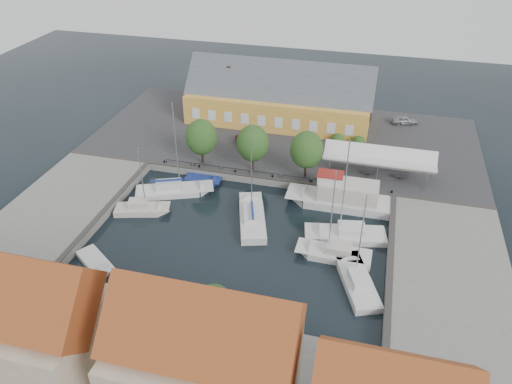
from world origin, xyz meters
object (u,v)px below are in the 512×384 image
(trawler, at_px, (342,198))
(east_boat_b, at_px, (335,255))
(warehouse, at_px, (276,99))
(tent_canopy, at_px, (379,158))
(east_boat_c, at_px, (358,284))
(east_boat_a, at_px, (347,236))
(car_silver, at_px, (405,120))
(west_boat_b, at_px, (141,210))
(launch_sw, at_px, (95,263))
(car_red, at_px, (243,142))
(launch_nw, at_px, (202,181))
(center_sailboat, at_px, (252,219))
(west_boat_a, at_px, (173,191))

(trawler, bearing_deg, east_boat_b, -87.47)
(warehouse, xyz_separation_m, tent_canopy, (16.60, -13.86, -0.74))
(warehouse, height_order, east_boat_c, warehouse)
(east_boat_a, bearing_deg, car_silver, 79.29)
(east_boat_c, xyz_separation_m, west_boat_b, (-26.11, 6.23, 0.00))
(tent_canopy, distance_m, launch_sw, 36.35)
(warehouse, height_order, car_red, warehouse)
(car_red, distance_m, east_boat_b, 25.62)
(car_silver, distance_m, east_boat_c, 37.66)
(tent_canopy, relative_size, launch_nw, 2.81)
(tent_canopy, relative_size, trawler, 1.10)
(car_silver, xyz_separation_m, center_sailboat, (-16.67, -29.80, -1.31))
(center_sailboat, relative_size, east_boat_b, 1.17)
(tent_canopy, height_order, trawler, trawler)
(center_sailboat, xyz_separation_m, west_boat_b, (-13.38, -1.40, -0.10))
(car_red, height_order, west_boat_b, west_boat_b)
(car_silver, xyz_separation_m, east_boat_a, (-5.67, -29.98, -1.41))
(car_silver, distance_m, launch_sw, 51.12)
(tent_canopy, bearing_deg, warehouse, 140.14)
(tent_canopy, xyz_separation_m, west_boat_a, (-24.74, -9.16, -3.41))
(warehouse, distance_m, car_silver, 20.34)
(warehouse, xyz_separation_m, launch_nw, (-5.47, -19.38, -4.34))
(center_sailboat, height_order, east_boat_a, center_sailboat)
(car_red, xyz_separation_m, east_boat_a, (16.72, -16.46, -1.38))
(west_boat_a, bearing_deg, launch_sw, -100.05)
(launch_sw, bearing_deg, warehouse, 74.08)
(east_boat_b, xyz_separation_m, east_boat_c, (2.63, -3.82, -0.00))
(car_silver, bearing_deg, center_sailboat, 135.98)
(warehouse, distance_m, west_boat_a, 24.77)
(trawler, xyz_separation_m, launch_nw, (-18.35, 0.92, -0.93))
(tent_canopy, xyz_separation_m, car_silver, (3.28, 17.21, -2.01))
(warehouse, relative_size, west_boat_b, 3.09)
(car_silver, relative_size, west_boat_b, 0.43)
(tent_canopy, distance_m, car_red, 19.58)
(car_red, relative_size, west_boat_b, 0.42)
(center_sailboat, distance_m, launch_nw, 11.19)
(east_boat_a, bearing_deg, launch_nw, 159.79)
(tent_canopy, height_order, launch_nw, tent_canopy)
(tent_canopy, bearing_deg, trawler, -120.02)
(warehouse, xyz_separation_m, east_boat_a, (14.20, -26.62, -4.17))
(west_boat_b, bearing_deg, east_boat_a, 2.87)
(west_boat_b, height_order, launch_sw, west_boat_b)
(center_sailboat, distance_m, trawler, 11.48)
(trawler, height_order, launch_sw, trawler)
(center_sailboat, relative_size, west_boat_a, 1.00)
(warehouse, relative_size, launch_sw, 5.13)
(trawler, bearing_deg, warehouse, 122.38)
(car_red, height_order, launch_sw, car_red)
(launch_sw, bearing_deg, tent_canopy, 40.96)
(east_boat_b, distance_m, east_boat_c, 4.64)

